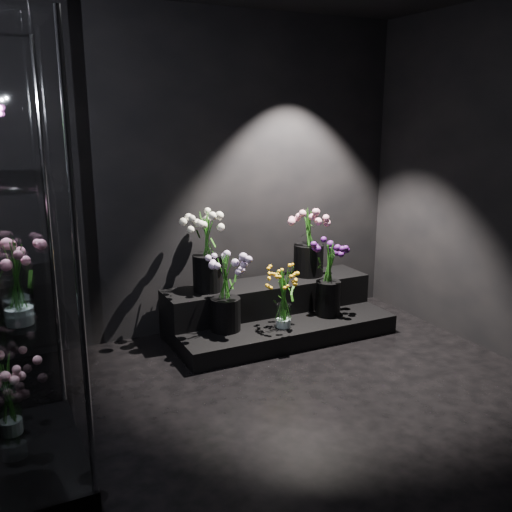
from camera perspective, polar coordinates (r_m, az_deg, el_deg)
floor at (r=3.74m, az=5.70°, el=-17.08°), size 4.00×4.00×0.00m
wall_back at (r=5.03m, az=-6.09°, el=7.96°), size 4.00×0.00×4.00m
display_riser at (r=5.19m, az=1.79°, el=-5.62°), size 1.94×0.86×0.43m
display_case at (r=3.17m, az=-24.19°, el=-0.91°), size 0.64×1.07×2.36m
bouquet_orange_bells at (r=4.80m, az=2.79°, el=-4.05°), size 0.29×0.29×0.54m
bouquet_lilac at (r=4.71m, az=-3.09°, el=-3.16°), size 0.40×0.40×0.66m
bouquet_purple at (r=5.10m, az=7.29°, el=-1.72°), size 0.43×0.43×0.67m
bouquet_cream_roses at (r=4.89m, az=-4.90°, el=0.95°), size 0.44×0.44×0.69m
bouquet_pink_roses at (r=5.37m, az=5.32°, el=1.75°), size 0.40×0.40×0.65m
bouquet_case_pink at (r=3.00m, az=-22.90°, el=-2.26°), size 0.36×0.36×0.43m
bouquet_case_base_pink at (r=3.67m, az=-23.61°, el=-12.42°), size 0.39×0.39×0.49m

